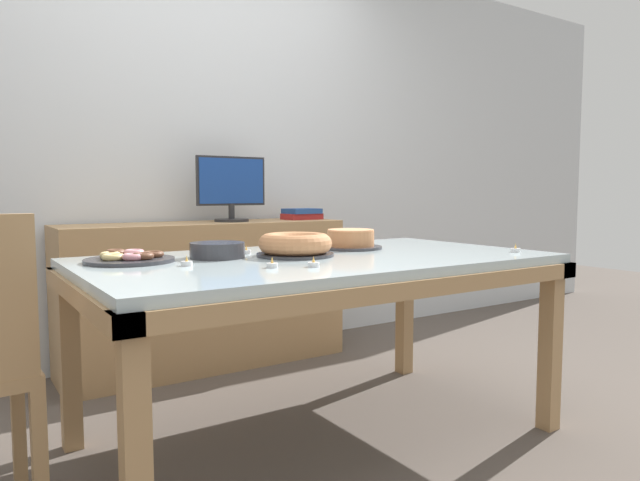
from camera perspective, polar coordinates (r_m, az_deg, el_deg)
name	(u,v)px	position (r m, az deg, el deg)	size (l,w,h in m)	color
ground_plane	(320,438)	(2.46, -0.03, -19.11)	(12.00, 12.00, 0.00)	#564C44
wall_back	(185,142)	(3.59, -13.33, 9.55)	(8.00, 0.10, 2.60)	silver
dining_table	(320,276)	(2.27, -0.03, -3.55)	(1.84, 1.03, 0.75)	silver
sideboard	(207,294)	(3.35, -11.27, -5.29)	(1.61, 0.44, 0.83)	tan
computer_monitor	(231,189)	(3.36, -8.85, 5.11)	(0.42, 0.20, 0.38)	#262628
book_stack	(302,214)	(3.59, -1.83, 2.67)	(0.24, 0.18, 0.07)	maroon
cake_chocolate_round	(351,240)	(2.56, 3.08, 0.07)	(0.28, 0.28, 0.09)	#333338
cake_golden_bundt	(295,245)	(2.25, -2.49, -0.45)	(0.31, 0.31, 0.09)	#333338
pastry_platter	(129,258)	(2.18, -18.53, -1.67)	(0.32, 0.32, 0.04)	#333338
plate_stack	(217,250)	(2.23, -10.23, -0.96)	(0.21, 0.21, 0.06)	#333338
tealight_right_edge	(272,265)	(1.92, -4.81, -2.43)	(0.04, 0.04, 0.04)	silver
tealight_near_front	(187,263)	(2.01, -13.19, -2.20)	(0.04, 0.04, 0.04)	silver
tealight_centre	(515,250)	(2.55, 18.96, -0.88)	(0.04, 0.04, 0.04)	silver
tealight_near_cakes	(314,264)	(1.93, -0.65, -2.36)	(0.04, 0.04, 0.04)	silver
tealight_left_edge	(246,251)	(2.36, -7.39, -1.09)	(0.04, 0.04, 0.04)	silver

